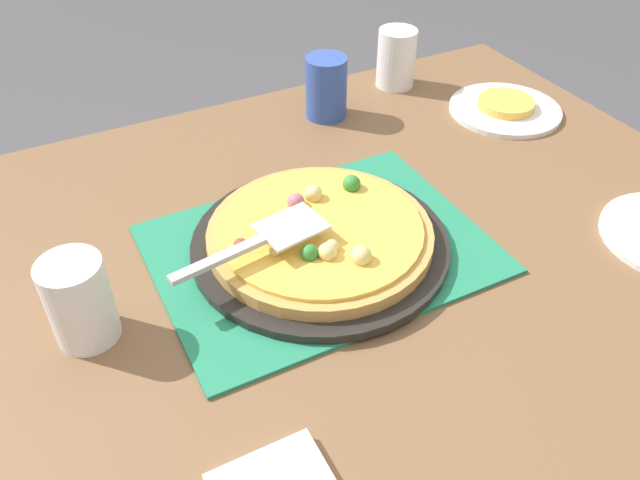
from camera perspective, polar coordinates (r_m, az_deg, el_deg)
dining_table at (r=1.03m, az=0.00°, el=-5.55°), size 1.40×1.00×0.75m
placemat at (r=0.95m, az=0.00°, el=-0.79°), size 0.48×0.36×0.01m
pizza_pan at (r=0.95m, az=0.00°, el=-0.33°), size 0.38×0.38×0.01m
pizza at (r=0.93m, az=0.01°, el=0.64°), size 0.33×0.33×0.05m
plate_near_left at (r=1.36m, az=16.12°, el=11.09°), size 0.22×0.22×0.01m
served_slice_left at (r=1.35m, az=16.22°, el=11.57°), size 0.11×0.11×0.02m
cup_near at (r=0.85m, az=-20.63°, el=-5.11°), size 0.08×0.08×0.12m
cup_far at (r=1.27m, az=0.56°, el=13.42°), size 0.08×0.08×0.12m
cup_corner at (r=1.40m, az=6.80°, el=15.77°), size 0.08×0.08×0.12m
pizza_server at (r=0.87m, az=-5.18°, el=0.05°), size 0.23×0.08×0.01m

